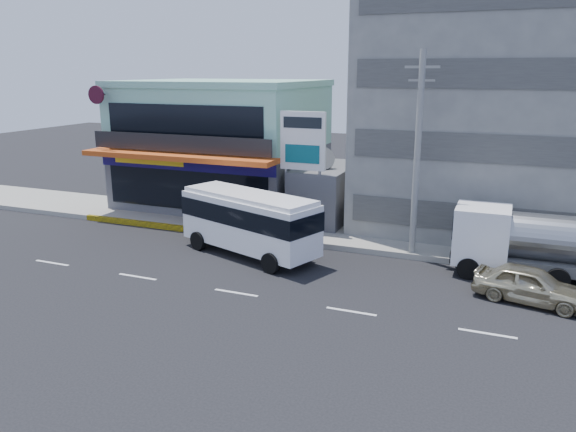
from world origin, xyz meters
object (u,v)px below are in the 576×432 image
object	(u,v)px
shop_building	(224,147)
minibus	(249,219)
motorcycle_rider	(228,225)
tanker_truck	(539,243)
billboard	(303,148)
utility_pole_near	(417,155)
concrete_building	(514,108)
satellite_dish	(322,168)
sedan	(531,285)

from	to	relation	value
shop_building	minibus	bearing A→B (deg)	-55.48
motorcycle_rider	tanker_truck	bearing A→B (deg)	-1.13
billboard	minibus	world-z (taller)	billboard
billboard	utility_pole_near	distance (m)	6.75
concrete_building	motorcycle_rider	bearing A→B (deg)	-149.64
utility_pole_near	billboard	bearing A→B (deg)	164.52
minibus	motorcycle_rider	bearing A→B (deg)	138.37
utility_pole_near	tanker_truck	bearing A→B (deg)	-9.11
shop_building	satellite_dish	xyz separation A→B (m)	(8.00, -2.95, -0.42)
billboard	sedan	distance (m)	13.80
motorcycle_rider	concrete_building	bearing A→B (deg)	30.36
billboard	minibus	xyz separation A→B (m)	(-1.15, -4.49, -3.03)
minibus	motorcycle_rider	world-z (taller)	minibus
shop_building	satellite_dish	world-z (taller)	shop_building
billboard	tanker_truck	xyz separation A→B (m)	(12.16, -2.71, -3.27)
shop_building	satellite_dish	distance (m)	8.54
sedan	motorcycle_rider	bearing A→B (deg)	90.47
concrete_building	utility_pole_near	xyz separation A→B (m)	(-4.00, -7.60, -1.85)
motorcycle_rider	shop_building	bearing A→B (deg)	119.24
sedan	satellite_dish	bearing A→B (deg)	69.21
tanker_truck	concrete_building	bearing A→B (deg)	101.05
satellite_dish	minibus	xyz separation A→B (m)	(-1.65, -6.29, -1.67)
shop_building	minibus	xyz separation A→B (m)	(6.35, -9.24, -2.10)
billboard	utility_pole_near	xyz separation A→B (m)	(6.50, -1.80, 0.22)
sedan	motorcycle_rider	xyz separation A→B (m)	(-15.39, 3.22, 0.02)
concrete_building	utility_pole_near	world-z (taller)	concrete_building
billboard	motorcycle_rider	bearing A→B (deg)	-145.56
utility_pole_near	minibus	size ratio (longest dim) A/B	1.25
satellite_dish	utility_pole_near	bearing A→B (deg)	-30.96
shop_building	motorcycle_rider	world-z (taller)	shop_building
motorcycle_rider	billboard	bearing A→B (deg)	34.44
minibus	sedan	distance (m)	13.14
shop_building	sedan	world-z (taller)	shop_building
sedan	motorcycle_rider	world-z (taller)	motorcycle_rider
satellite_dish	billboard	distance (m)	2.31
utility_pole_near	sedan	xyz separation A→B (m)	(5.39, -3.82, -4.40)
concrete_building	billboard	xyz separation A→B (m)	(-10.50, -5.80, -2.07)
satellite_dish	billboard	bearing A→B (deg)	-105.52
minibus	billboard	bearing A→B (deg)	75.70
shop_building	utility_pole_near	xyz separation A→B (m)	(14.00, -6.55, 1.15)
concrete_building	billboard	world-z (taller)	concrete_building
shop_building	billboard	size ratio (longest dim) A/B	1.80
tanker_truck	motorcycle_rider	bearing A→B (deg)	178.87
utility_pole_near	concrete_building	bearing A→B (deg)	62.24
shop_building	minibus	size ratio (longest dim) A/B	1.55
billboard	sedan	bearing A→B (deg)	-25.28
utility_pole_near	tanker_truck	distance (m)	6.71
shop_building	sedan	bearing A→B (deg)	-28.12
motorcycle_rider	utility_pole_near	bearing A→B (deg)	3.43
satellite_dish	utility_pole_near	distance (m)	7.17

